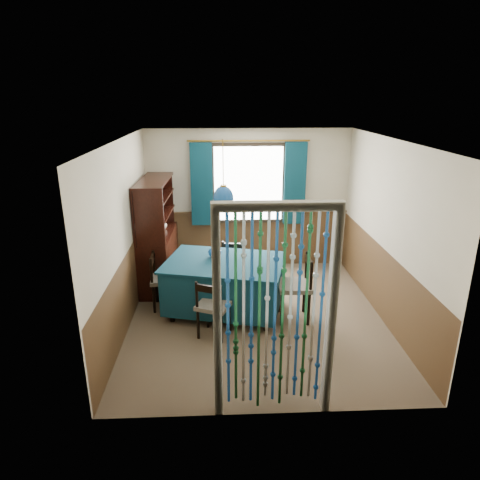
{
  "coord_description": "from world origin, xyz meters",
  "views": [
    {
      "loc": [
        -0.49,
        -5.49,
        3.05
      ],
      "look_at": [
        -0.23,
        0.23,
        1.09
      ],
      "focal_mm": 32.0,
      "sensor_mm": 36.0,
      "label": 1
    }
  ],
  "objects_px": {
    "chair_far": "(233,267)",
    "vase_table": "(215,251)",
    "chair_left": "(163,279)",
    "chair_near": "(213,306)",
    "bowl_shelf": "(157,217)",
    "sideboard": "(158,249)",
    "vase_sideboard": "(162,224)",
    "chair_right": "(296,286)",
    "pendant_lamp": "(224,198)",
    "dining_table": "(225,283)"
  },
  "relations": [
    {
      "from": "dining_table",
      "to": "chair_far",
      "type": "distance_m",
      "value": 0.68
    },
    {
      "from": "pendant_lamp",
      "to": "vase_sideboard",
      "type": "distance_m",
      "value": 1.81
    },
    {
      "from": "chair_left",
      "to": "sideboard",
      "type": "distance_m",
      "value": 0.89
    },
    {
      "from": "pendant_lamp",
      "to": "vase_table",
      "type": "distance_m",
      "value": 0.86
    },
    {
      "from": "chair_near",
      "to": "chair_left",
      "type": "height_order",
      "value": "chair_left"
    },
    {
      "from": "chair_left",
      "to": "chair_right",
      "type": "relative_size",
      "value": 0.9
    },
    {
      "from": "chair_right",
      "to": "bowl_shelf",
      "type": "xyz_separation_m",
      "value": [
        -2.04,
        1.04,
        0.74
      ]
    },
    {
      "from": "dining_table",
      "to": "chair_right",
      "type": "relative_size",
      "value": 1.98
    },
    {
      "from": "bowl_shelf",
      "to": "vase_sideboard",
      "type": "bearing_deg",
      "value": 90.0
    },
    {
      "from": "vase_sideboard",
      "to": "dining_table",
      "type": "bearing_deg",
      "value": -51.57
    },
    {
      "from": "chair_left",
      "to": "chair_right",
      "type": "xyz_separation_m",
      "value": [
        1.91,
        -0.43,
        0.05
      ]
    },
    {
      "from": "chair_right",
      "to": "pendant_lamp",
      "type": "bearing_deg",
      "value": 78.23
    },
    {
      "from": "chair_left",
      "to": "vase_sideboard",
      "type": "distance_m",
      "value": 1.23
    },
    {
      "from": "vase_table",
      "to": "vase_sideboard",
      "type": "xyz_separation_m",
      "value": [
        -0.9,
        1.12,
        0.09
      ]
    },
    {
      "from": "chair_right",
      "to": "vase_sideboard",
      "type": "distance_m",
      "value": 2.6
    },
    {
      "from": "bowl_shelf",
      "to": "vase_sideboard",
      "type": "height_order",
      "value": "bowl_shelf"
    },
    {
      "from": "pendant_lamp",
      "to": "vase_table",
      "type": "height_order",
      "value": "pendant_lamp"
    },
    {
      "from": "vase_sideboard",
      "to": "pendant_lamp",
      "type": "bearing_deg",
      "value": -51.57
    },
    {
      "from": "chair_near",
      "to": "pendant_lamp",
      "type": "distance_m",
      "value": 1.45
    },
    {
      "from": "chair_near",
      "to": "bowl_shelf",
      "type": "bearing_deg",
      "value": 143.28
    },
    {
      "from": "chair_left",
      "to": "vase_table",
      "type": "height_order",
      "value": "vase_table"
    },
    {
      "from": "chair_far",
      "to": "vase_table",
      "type": "distance_m",
      "value": 0.72
    },
    {
      "from": "bowl_shelf",
      "to": "dining_table",
      "type": "bearing_deg",
      "value": -37.94
    },
    {
      "from": "chair_far",
      "to": "chair_right",
      "type": "relative_size",
      "value": 0.86
    },
    {
      "from": "sideboard",
      "to": "pendant_lamp",
      "type": "relative_size",
      "value": 1.86
    },
    {
      "from": "dining_table",
      "to": "sideboard",
      "type": "distance_m",
      "value": 1.52
    },
    {
      "from": "chair_near",
      "to": "vase_table",
      "type": "height_order",
      "value": "vase_table"
    },
    {
      "from": "chair_left",
      "to": "bowl_shelf",
      "type": "distance_m",
      "value": 1.01
    },
    {
      "from": "chair_near",
      "to": "chair_left",
      "type": "distance_m",
      "value": 1.14
    },
    {
      "from": "chair_left",
      "to": "pendant_lamp",
      "type": "relative_size",
      "value": 0.89
    },
    {
      "from": "chair_far",
      "to": "bowl_shelf",
      "type": "height_order",
      "value": "bowl_shelf"
    },
    {
      "from": "bowl_shelf",
      "to": "pendant_lamp",
      "type": "bearing_deg",
      "value": -37.94
    },
    {
      "from": "pendant_lamp",
      "to": "chair_right",
      "type": "bearing_deg",
      "value": -13.35
    },
    {
      "from": "chair_left",
      "to": "vase_table",
      "type": "distance_m",
      "value": 0.89
    },
    {
      "from": "sideboard",
      "to": "chair_near",
      "type": "bearing_deg",
      "value": -59.54
    },
    {
      "from": "chair_left",
      "to": "pendant_lamp",
      "type": "height_order",
      "value": "pendant_lamp"
    },
    {
      "from": "pendant_lamp",
      "to": "bowl_shelf",
      "type": "bearing_deg",
      "value": 142.06
    },
    {
      "from": "chair_left",
      "to": "vase_table",
      "type": "bearing_deg",
      "value": 87.23
    },
    {
      "from": "bowl_shelf",
      "to": "vase_table",
      "type": "bearing_deg",
      "value": -34.68
    },
    {
      "from": "dining_table",
      "to": "chair_far",
      "type": "xyz_separation_m",
      "value": [
        0.14,
        0.67,
        -0.02
      ]
    },
    {
      "from": "chair_near",
      "to": "dining_table",
      "type": "bearing_deg",
      "value": 99.02
    },
    {
      "from": "chair_right",
      "to": "pendant_lamp",
      "type": "xyz_separation_m",
      "value": [
        -1.0,
        0.24,
        1.21
      ]
    },
    {
      "from": "chair_left",
      "to": "chair_far",
      "type": "bearing_deg",
      "value": 112.41
    },
    {
      "from": "sideboard",
      "to": "vase_sideboard",
      "type": "xyz_separation_m",
      "value": [
        0.06,
        0.25,
        0.37
      ]
    },
    {
      "from": "dining_table",
      "to": "sideboard",
      "type": "height_order",
      "value": "sideboard"
    },
    {
      "from": "chair_right",
      "to": "vase_table",
      "type": "xyz_separation_m",
      "value": [
        -1.14,
        0.42,
        0.39
      ]
    },
    {
      "from": "sideboard",
      "to": "vase_sideboard",
      "type": "relative_size",
      "value": 9.75
    },
    {
      "from": "chair_near",
      "to": "chair_far",
      "type": "height_order",
      "value": "chair_near"
    },
    {
      "from": "chair_far",
      "to": "vase_table",
      "type": "height_order",
      "value": "vase_table"
    },
    {
      "from": "chair_far",
      "to": "vase_table",
      "type": "xyz_separation_m",
      "value": [
        -0.27,
        -0.48,
        0.45
      ]
    }
  ]
}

